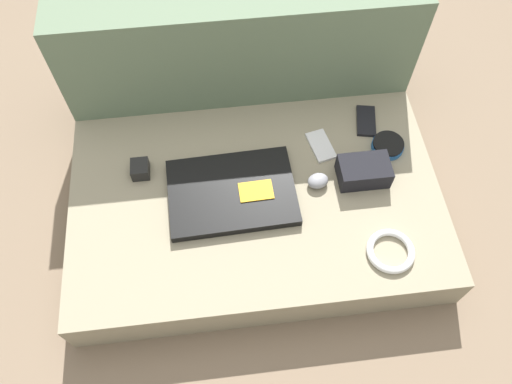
{
  "coord_description": "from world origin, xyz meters",
  "views": [
    {
      "loc": [
        -0.08,
        -0.67,
        1.29
      ],
      "look_at": [
        0.0,
        0.0,
        0.15
      ],
      "focal_mm": 35.0,
      "sensor_mm": 36.0,
      "label": 1
    }
  ],
  "objects_px": {
    "computer_mouse": "(318,181)",
    "charger_brick": "(140,169)",
    "speaker_puck": "(388,145)",
    "camera_pouch": "(364,171)",
    "phone_black": "(366,121)",
    "laptop": "(232,192)",
    "phone_silver": "(321,146)"
  },
  "relations": [
    {
      "from": "computer_mouse",
      "to": "charger_brick",
      "type": "xyz_separation_m",
      "value": [
        -0.48,
        0.09,
        0.0
      ]
    },
    {
      "from": "speaker_puck",
      "to": "camera_pouch",
      "type": "xyz_separation_m",
      "value": [
        -0.09,
        -0.09,
        0.02
      ]
    },
    {
      "from": "computer_mouse",
      "to": "phone_black",
      "type": "xyz_separation_m",
      "value": [
        0.18,
        0.19,
        -0.01
      ]
    },
    {
      "from": "camera_pouch",
      "to": "charger_brick",
      "type": "relative_size",
      "value": 2.5
    },
    {
      "from": "laptop",
      "to": "speaker_puck",
      "type": "relative_size",
      "value": 3.8
    },
    {
      "from": "speaker_puck",
      "to": "phone_silver",
      "type": "xyz_separation_m",
      "value": [
        -0.19,
        0.03,
        -0.01
      ]
    },
    {
      "from": "camera_pouch",
      "to": "laptop",
      "type": "bearing_deg",
      "value": -177.77
    },
    {
      "from": "speaker_puck",
      "to": "phone_silver",
      "type": "relative_size",
      "value": 0.8
    },
    {
      "from": "phone_silver",
      "to": "charger_brick",
      "type": "relative_size",
      "value": 2.08
    },
    {
      "from": "speaker_puck",
      "to": "camera_pouch",
      "type": "height_order",
      "value": "camera_pouch"
    },
    {
      "from": "phone_silver",
      "to": "laptop",
      "type": "bearing_deg",
      "value": -166.47
    },
    {
      "from": "speaker_puck",
      "to": "phone_black",
      "type": "xyz_separation_m",
      "value": [
        -0.04,
        0.1,
        -0.01
      ]
    },
    {
      "from": "charger_brick",
      "to": "speaker_puck",
      "type": "bearing_deg",
      "value": 0.32
    },
    {
      "from": "phone_black",
      "to": "camera_pouch",
      "type": "bearing_deg",
      "value": -95.06
    },
    {
      "from": "laptop",
      "to": "phone_black",
      "type": "bearing_deg",
      "value": 24.1
    },
    {
      "from": "computer_mouse",
      "to": "speaker_puck",
      "type": "bearing_deg",
      "value": 9.81
    },
    {
      "from": "phone_black",
      "to": "computer_mouse",
      "type": "bearing_deg",
      "value": -121.56
    },
    {
      "from": "speaker_puck",
      "to": "camera_pouch",
      "type": "distance_m",
      "value": 0.13
    },
    {
      "from": "speaker_puck",
      "to": "charger_brick",
      "type": "bearing_deg",
      "value": -179.68
    },
    {
      "from": "phone_silver",
      "to": "charger_brick",
      "type": "xyz_separation_m",
      "value": [
        -0.51,
        -0.03,
        0.01
      ]
    },
    {
      "from": "laptop",
      "to": "speaker_puck",
      "type": "distance_m",
      "value": 0.46
    },
    {
      "from": "computer_mouse",
      "to": "phone_silver",
      "type": "bearing_deg",
      "value": 61.58
    },
    {
      "from": "laptop",
      "to": "camera_pouch",
      "type": "xyz_separation_m",
      "value": [
        0.36,
        0.01,
        0.02
      ]
    },
    {
      "from": "computer_mouse",
      "to": "camera_pouch",
      "type": "distance_m",
      "value": 0.13
    },
    {
      "from": "computer_mouse",
      "to": "phone_silver",
      "type": "xyz_separation_m",
      "value": [
        0.03,
        0.12,
        -0.01
      ]
    },
    {
      "from": "computer_mouse",
      "to": "camera_pouch",
      "type": "height_order",
      "value": "camera_pouch"
    },
    {
      "from": "laptop",
      "to": "camera_pouch",
      "type": "relative_size",
      "value": 2.52
    },
    {
      "from": "phone_silver",
      "to": "charger_brick",
      "type": "height_order",
      "value": "charger_brick"
    },
    {
      "from": "camera_pouch",
      "to": "computer_mouse",
      "type": "bearing_deg",
      "value": -176.62
    },
    {
      "from": "laptop",
      "to": "charger_brick",
      "type": "xyz_separation_m",
      "value": [
        -0.24,
        0.1,
        0.01
      ]
    },
    {
      "from": "computer_mouse",
      "to": "speaker_puck",
      "type": "height_order",
      "value": "computer_mouse"
    },
    {
      "from": "phone_silver",
      "to": "phone_black",
      "type": "distance_m",
      "value": 0.17
    }
  ]
}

